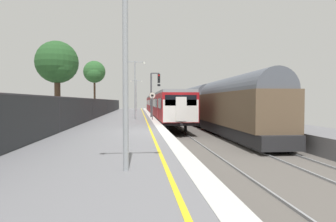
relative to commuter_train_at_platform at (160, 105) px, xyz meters
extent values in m
cube|color=slate|center=(-4.60, -24.47, -1.77)|extent=(6.40, 110.00, 1.00)
cube|color=silver|center=(-1.70, -24.47, -1.26)|extent=(0.60, 110.00, 0.01)
cube|color=yellow|center=(-2.45, -24.47, -1.26)|extent=(0.12, 110.00, 0.01)
cube|color=#56514C|center=(4.10, -24.47, -2.37)|extent=(11.00, 110.00, 0.20)
cube|color=slate|center=(7.50, -24.47, -1.77)|extent=(3.60, 110.00, 1.00)
cube|color=gray|center=(-0.71, -24.47, -2.23)|extent=(0.07, 110.00, 0.08)
cube|color=gray|center=(0.72, -24.47, -2.23)|extent=(0.07, 110.00, 0.08)
cube|color=gray|center=(3.29, -24.47, -2.23)|extent=(0.07, 110.00, 0.08)
cube|color=gray|center=(4.72, -24.47, -2.23)|extent=(0.07, 110.00, 0.08)
cube|color=maroon|center=(0.00, -9.97, 0.00)|extent=(2.80, 19.46, 2.30)
cube|color=black|center=(0.00, -9.97, -1.27)|extent=(2.64, 18.86, 0.25)
cube|color=gray|center=(0.00, -9.97, 1.27)|extent=(2.68, 19.46, 0.24)
cube|color=black|center=(-1.41, -9.97, 0.30)|extent=(0.02, 17.86, 0.84)
cube|color=red|center=(-1.41, -14.84, -0.10)|extent=(0.03, 1.10, 1.90)
cube|color=red|center=(-1.41, -5.11, -0.10)|extent=(0.03, 1.10, 1.90)
cylinder|color=black|center=(-0.78, -17.10, -1.77)|extent=(0.12, 0.84, 0.84)
cylinder|color=black|center=(0.78, -17.10, -1.77)|extent=(0.12, 0.84, 0.84)
cylinder|color=black|center=(-0.78, -2.84, -1.77)|extent=(0.12, 0.84, 0.84)
cylinder|color=black|center=(0.78, -2.84, -1.77)|extent=(0.12, 0.84, 0.84)
cube|color=maroon|center=(0.00, 10.09, 0.00)|extent=(2.80, 19.46, 2.30)
cube|color=black|center=(0.00, 10.09, -1.27)|extent=(2.64, 18.86, 0.25)
cube|color=gray|center=(0.00, 10.09, 1.27)|extent=(2.68, 19.46, 0.24)
cube|color=black|center=(-1.41, 10.09, 0.30)|extent=(0.02, 17.86, 0.84)
cube|color=red|center=(-1.41, 5.23, -0.10)|extent=(0.03, 1.10, 1.90)
cube|color=red|center=(-1.41, 14.96, -0.10)|extent=(0.03, 1.10, 1.90)
cylinder|color=black|center=(-0.78, 2.96, -1.77)|extent=(0.12, 0.84, 0.84)
cylinder|color=black|center=(0.78, 2.96, -1.77)|extent=(0.12, 0.84, 0.84)
cylinder|color=black|center=(-0.78, 17.22, -1.77)|extent=(0.12, 0.84, 0.84)
cylinder|color=black|center=(0.78, 17.22, -1.77)|extent=(0.12, 0.84, 0.84)
cube|color=silver|center=(0.00, -19.66, -0.25)|extent=(2.70, 0.10, 1.70)
cube|color=black|center=(0.00, -19.67, 0.55)|extent=(2.40, 0.08, 0.80)
cube|color=silver|center=(0.00, -19.80, -0.10)|extent=(0.80, 0.24, 1.80)
cylinder|color=white|center=(-0.95, -19.72, -1.00)|extent=(0.18, 0.06, 0.18)
cylinder|color=white|center=(0.95, -19.72, -1.00)|extent=(0.18, 0.06, 0.18)
cylinder|color=black|center=(0.00, -19.95, -1.25)|extent=(0.20, 0.35, 0.20)
cube|color=black|center=(0.00, 10.09, 1.52)|extent=(0.60, 0.90, 0.20)
cube|color=#232326|center=(4.00, -20.36, -1.64)|extent=(2.30, 14.16, 0.79)
cube|color=brown|center=(4.00, -20.36, -0.06)|extent=(2.60, 13.36, 2.36)
cylinder|color=#515660|center=(4.00, -20.36, 1.12)|extent=(2.39, 12.96, 2.39)
cylinder|color=black|center=(3.22, -25.44, -1.77)|extent=(0.12, 0.84, 0.84)
cylinder|color=black|center=(4.78, -25.44, -1.77)|extent=(0.12, 0.84, 0.84)
cylinder|color=black|center=(3.22, -15.28, -1.77)|extent=(0.12, 0.84, 0.84)
cylinder|color=black|center=(4.78, -15.28, -1.77)|extent=(0.12, 0.84, 0.84)
cube|color=#232326|center=(4.00, -5.40, -1.64)|extent=(2.30, 14.16, 0.79)
cube|color=brown|center=(4.00, -5.40, -0.06)|extent=(2.60, 13.36, 2.36)
cylinder|color=#515660|center=(4.00, -5.40, 1.12)|extent=(2.39, 12.96, 2.39)
cylinder|color=black|center=(3.22, -10.48, -1.77)|extent=(0.12, 0.84, 0.84)
cylinder|color=black|center=(4.78, -10.48, -1.77)|extent=(0.12, 0.84, 0.84)
cylinder|color=black|center=(3.22, -0.31, -1.77)|extent=(0.12, 0.84, 0.84)
cylinder|color=black|center=(4.78, -0.31, -1.77)|extent=(0.12, 0.84, 0.84)
cube|color=#232326|center=(4.00, 9.57, -1.64)|extent=(2.30, 14.16, 0.79)
cube|color=brown|center=(4.00, 9.57, -0.06)|extent=(2.60, 13.36, 2.36)
cylinder|color=#515660|center=(4.00, 9.57, 1.12)|extent=(2.39, 12.96, 2.39)
cylinder|color=black|center=(3.22, 4.49, -1.77)|extent=(0.12, 0.84, 0.84)
cylinder|color=black|center=(4.78, 4.49, -1.77)|extent=(0.12, 0.84, 0.84)
cylinder|color=black|center=(3.22, 14.65, -1.77)|extent=(0.12, 0.84, 0.84)
cylinder|color=black|center=(4.78, 14.65, -1.77)|extent=(0.12, 0.84, 0.84)
cylinder|color=#47474C|center=(-1.75, -9.28, 1.15)|extent=(0.18, 0.18, 4.83)
cube|color=#47474C|center=(-1.30, -9.28, 3.57)|extent=(0.90, 0.12, 0.12)
cube|color=black|center=(-0.90, -9.28, 3.02)|extent=(0.28, 0.20, 1.00)
cylinder|color=red|center=(-0.90, -9.40, 3.34)|extent=(0.16, 0.04, 0.16)
cylinder|color=black|center=(-0.90, -9.40, 3.02)|extent=(0.16, 0.04, 0.16)
cylinder|color=black|center=(-0.90, -9.40, 2.70)|extent=(0.16, 0.04, 0.16)
cube|color=black|center=(-0.90, -9.28, 2.27)|extent=(0.32, 0.16, 0.24)
cylinder|color=#59595B|center=(-1.85, -13.91, -0.15)|extent=(0.08, 0.08, 2.24)
cylinder|color=black|center=(-1.85, -13.92, 1.03)|extent=(0.59, 0.02, 0.59)
cylinder|color=silver|center=(-1.85, -13.93, 1.03)|extent=(0.56, 0.02, 0.56)
cube|color=black|center=(-1.85, -13.94, 1.03)|extent=(0.24, 0.01, 0.18)
cylinder|color=#93999E|center=(-3.48, -33.67, 1.33)|extent=(0.14, 0.14, 5.20)
cylinder|color=#93999E|center=(-3.48, -13.11, 1.55)|extent=(0.14, 0.14, 5.62)
cube|color=#93999E|center=(-3.03, -13.11, 4.26)|extent=(0.90, 0.08, 0.08)
cylinder|color=silver|center=(-2.58, -13.11, 4.18)|extent=(0.20, 0.20, 0.18)
cube|color=#93999E|center=(-3.93, -13.11, 4.26)|extent=(0.90, 0.08, 0.08)
cylinder|color=silver|center=(-4.38, -13.11, 4.18)|extent=(0.20, 0.20, 0.18)
cylinder|color=#93999E|center=(-3.48, 7.45, 1.39)|extent=(0.14, 0.14, 5.32)
cube|color=#93999E|center=(-3.03, 7.45, 3.95)|extent=(0.90, 0.08, 0.08)
cylinder|color=silver|center=(-2.58, 7.45, 3.87)|extent=(0.20, 0.20, 0.18)
cube|color=#93999E|center=(-3.93, 7.45, 3.95)|extent=(0.90, 0.08, 0.08)
cylinder|color=silver|center=(-4.38, 7.45, 3.87)|extent=(0.20, 0.20, 0.18)
cube|color=#282B2D|center=(-7.55, -24.47, -0.27)|extent=(0.03, 99.00, 1.99)
cube|color=#38383D|center=(-7.55, -24.47, 0.72)|extent=(0.06, 99.00, 0.06)
cylinder|color=#38383D|center=(-7.55, -24.47, -0.27)|extent=(0.07, 0.07, 1.99)
cylinder|color=#38383D|center=(-7.55, -12.78, -0.27)|extent=(0.07, 0.07, 1.99)
cylinder|color=#38383D|center=(-7.55, -1.09, -0.27)|extent=(0.07, 0.07, 1.99)
cylinder|color=#38383D|center=(-7.55, 10.59, -0.27)|extent=(0.07, 0.07, 1.99)
cylinder|color=#38383D|center=(-7.55, 22.28, -0.27)|extent=(0.07, 0.07, 1.99)
cylinder|color=#473323|center=(-9.01, -19.34, 0.60)|extent=(0.42, 0.42, 3.74)
sphere|color=#234C23|center=(-9.01, -19.34, 3.31)|extent=(3.04, 3.04, 3.04)
sphere|color=#234C23|center=(-8.72, -19.61, 2.93)|extent=(2.16, 2.16, 2.16)
cylinder|color=#473323|center=(-9.75, 3.41, 1.38)|extent=(0.30, 0.30, 5.30)
sphere|color=#285628|center=(-9.75, 3.41, 4.94)|extent=(3.29, 3.29, 3.29)
sphere|color=#285628|center=(-9.69, 2.92, 4.53)|extent=(2.55, 2.55, 2.55)
camera|label=1|loc=(-3.16, -40.86, 0.47)|focal=30.60mm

